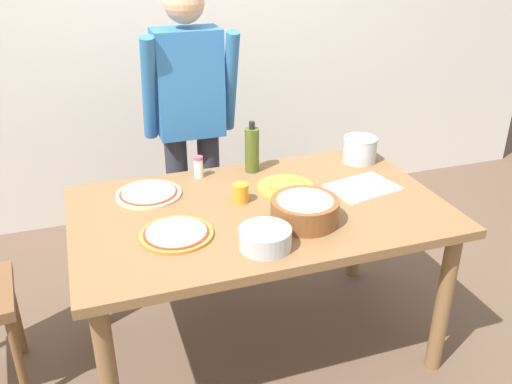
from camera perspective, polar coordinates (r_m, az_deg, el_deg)
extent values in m
plane|color=brown|center=(2.82, 0.34, -15.38)|extent=(8.00, 8.00, 0.00)
cube|color=silver|center=(3.71, -8.07, 17.01)|extent=(5.60, 0.10, 2.60)
cube|color=brown|center=(2.40, 0.38, -2.00)|extent=(1.60, 0.96, 0.04)
cylinder|color=brown|center=(2.20, -14.93, -18.39)|extent=(0.07, 0.07, 0.72)
cylinder|color=brown|center=(2.61, 18.78, -10.80)|extent=(0.07, 0.07, 0.72)
cylinder|color=brown|center=(2.83, -16.42, -7.31)|extent=(0.07, 0.07, 0.72)
cylinder|color=brown|center=(3.17, 10.37, -2.84)|extent=(0.07, 0.07, 0.72)
cylinder|color=#2D2D38|center=(3.15, -7.92, -1.48)|extent=(0.12, 0.12, 0.85)
cylinder|color=#2D2D38|center=(3.18, -4.75, -1.00)|extent=(0.12, 0.12, 0.85)
cube|color=#2D6BAD|center=(2.91, -7.00, 11.09)|extent=(0.34, 0.20, 0.55)
cylinder|color=#2D6BAD|center=(2.83, -11.00, 10.38)|extent=(0.07, 0.21, 0.55)
cylinder|color=#2D6BAD|center=(2.91, -2.68, 11.27)|extent=(0.07, 0.21, 0.55)
sphere|color=tan|center=(2.84, -7.45, 18.82)|extent=(0.20, 0.20, 0.20)
cylinder|color=brown|center=(2.59, -23.27, -15.86)|extent=(0.04, 0.04, 0.45)
cylinder|color=brown|center=(2.86, -23.54, -11.51)|extent=(0.04, 0.04, 0.45)
cylinder|color=beige|center=(2.53, -11.03, -0.23)|extent=(0.30, 0.30, 0.01)
cylinder|color=#B22D1E|center=(2.53, -11.04, -0.06)|extent=(0.26, 0.26, 0.00)
cylinder|color=beige|center=(2.53, -11.05, 0.02)|extent=(0.24, 0.24, 0.00)
cylinder|color=#C67A33|center=(2.20, -8.22, -4.34)|extent=(0.29, 0.29, 0.01)
cylinder|color=#B22D1E|center=(2.19, -8.23, -4.16)|extent=(0.26, 0.26, 0.00)
cylinder|color=beige|center=(2.19, -8.24, -4.07)|extent=(0.24, 0.24, 0.00)
cylinder|color=gold|center=(2.56, 3.07, 0.52)|extent=(0.26, 0.26, 0.01)
cube|color=#CC8438|center=(2.54, 3.24, 0.58)|extent=(0.17, 0.17, 0.01)
cylinder|color=brown|center=(2.26, 5.05, -1.94)|extent=(0.28, 0.28, 0.10)
ellipsoid|color=beige|center=(2.24, 5.09, -1.04)|extent=(0.25, 0.25, 0.05)
cylinder|color=#B7B7BC|center=(2.08, 0.96, -4.79)|extent=(0.20, 0.20, 0.08)
cylinder|color=#47561E|center=(2.70, -0.42, 4.34)|extent=(0.07, 0.07, 0.22)
cylinder|color=black|center=(2.65, -0.42, 6.91)|extent=(0.03, 0.03, 0.04)
cylinder|color=#B7B7BC|center=(2.88, 10.66, 4.26)|extent=(0.17, 0.17, 0.12)
torus|color=#A5A5AD|center=(2.86, 10.76, 5.45)|extent=(0.17, 0.17, 0.01)
cylinder|color=orange|center=(2.42, -1.59, -0.10)|extent=(0.07, 0.07, 0.08)
cylinder|color=white|center=(2.67, -5.94, 2.45)|extent=(0.04, 0.04, 0.09)
cylinder|color=#D84C66|center=(2.65, -6.00, 3.50)|extent=(0.04, 0.04, 0.02)
cube|color=white|center=(2.60, 10.95, 0.45)|extent=(0.34, 0.28, 0.01)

